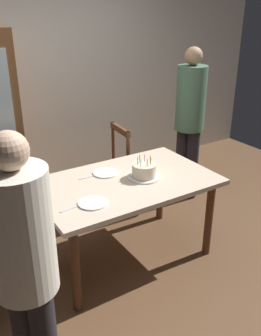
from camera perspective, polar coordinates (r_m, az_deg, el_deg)
name	(u,v)px	position (r m, az deg, el deg)	size (l,w,h in m)	color
ground	(126,255)	(3.46, -0.72, -13.26)	(6.40, 6.40, 0.00)	brown
back_wall	(42,79)	(4.51, -13.56, 13.17)	(6.40, 0.10, 2.60)	beige
dining_table	(125,191)	(3.11, -0.78, -3.53)	(1.48, 0.92, 0.76)	beige
birthday_cake	(144,171)	(3.09, 2.11, -0.51)	(0.28, 0.28, 0.19)	silver
plate_near_celebrant	(93,203)	(2.73, -5.86, -5.38)	(0.22, 0.22, 0.01)	white
plate_far_side	(106,173)	(3.19, -3.87, -0.76)	(0.22, 0.22, 0.01)	white
fork_near_celebrant	(72,208)	(2.69, -9.09, -6.14)	(0.18, 0.02, 0.01)	silver
fork_far_side	(88,177)	(3.13, -6.51, -1.40)	(0.18, 0.02, 0.01)	silver
chair_spindle_back	(106,173)	(3.91, -3.78, -0.84)	(0.48, 0.48, 0.95)	#56331E
person_celebrant	(25,265)	(1.95, -15.99, -14.27)	(0.32, 0.32, 1.61)	#262328
person_guest	(190,116)	(4.13, 9.12, 7.91)	(0.32, 0.32, 1.70)	#262328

